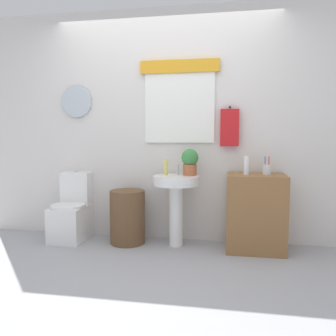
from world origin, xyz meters
TOP-DOWN VIEW (x-y plane):
  - ground_plane at (0.00, 0.00)m, footprint 8.00×8.00m
  - back_wall at (0.00, 1.15)m, footprint 4.40×0.18m
  - toilet at (-1.06, 0.89)m, footprint 0.38×0.51m
  - laundry_hamper at (-0.39, 0.85)m, footprint 0.38×0.38m
  - pedestal_sink at (0.16, 0.85)m, footprint 0.49×0.49m
  - faucet at (0.16, 0.97)m, footprint 0.03×0.03m
  - wooden_cabinet at (0.99, 0.85)m, footprint 0.59×0.44m
  - soap_bottle at (0.04, 0.90)m, footprint 0.05×0.05m
  - potted_plant at (0.30, 0.91)m, footprint 0.18×0.18m
  - lotion_bottle at (0.89, 0.81)m, footprint 0.05×0.05m
  - toothbrush_cup at (1.09, 0.87)m, footprint 0.08×0.08m

SIDE VIEW (x-z plane):
  - ground_plane at x=0.00m, z-range 0.00..0.00m
  - toilet at x=-1.06m, z-range -0.10..0.68m
  - laundry_hamper at x=-0.39m, z-range 0.00..0.59m
  - wooden_cabinet at x=0.99m, z-range 0.00..0.80m
  - pedestal_sink at x=0.16m, z-range 0.19..0.95m
  - faucet at x=0.16m, z-range 0.77..0.87m
  - toothbrush_cup at x=1.09m, z-range 0.76..0.94m
  - soap_bottle at x=0.04m, z-range 0.77..0.93m
  - lotion_bottle at x=0.89m, z-range 0.80..0.99m
  - potted_plant at x=0.30m, z-range 0.78..1.06m
  - back_wall at x=0.00m, z-range 0.01..2.61m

